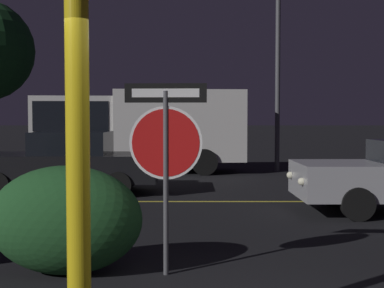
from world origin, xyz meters
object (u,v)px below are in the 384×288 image
(stop_sign, at_px, (167,141))
(delivery_truck, at_px, (137,126))
(yellow_pole_left, at_px, (80,179))
(hedge_bush_1, at_px, (67,220))
(street_lamp, at_px, (280,8))
(passing_car_1, at_px, (70,162))

(stop_sign, height_order, delivery_truck, delivery_truck)
(yellow_pole_left, distance_m, delivery_truck, 14.10)
(stop_sign, xyz_separation_m, delivery_truck, (-1.58, 11.67, -0.00))
(hedge_bush_1, xyz_separation_m, street_lamp, (4.36, 11.92, 4.88))
(stop_sign, relative_size, hedge_bush_1, 1.24)
(hedge_bush_1, height_order, passing_car_1, passing_car_1)
(delivery_truck, relative_size, street_lamp, 0.84)
(stop_sign, relative_size, passing_car_1, 0.48)
(hedge_bush_1, height_order, delivery_truck, delivery_truck)
(hedge_bush_1, bearing_deg, street_lamp, 69.91)
(delivery_truck, distance_m, street_lamp, 6.21)
(street_lamp, bearing_deg, passing_car_1, -139.64)
(yellow_pole_left, bearing_deg, street_lamp, 75.57)
(passing_car_1, bearing_deg, yellow_pole_left, -166.77)
(stop_sign, distance_m, yellow_pole_left, 2.45)
(hedge_bush_1, bearing_deg, stop_sign, -1.63)
(hedge_bush_1, bearing_deg, passing_car_1, 102.83)
(stop_sign, xyz_separation_m, passing_car_1, (-2.74, 6.91, -0.82))
(yellow_pole_left, bearing_deg, hedge_bush_1, 105.45)
(yellow_pole_left, height_order, passing_car_1, yellow_pole_left)
(yellow_pole_left, xyz_separation_m, passing_car_1, (-2.24, 9.30, -0.65))
(stop_sign, relative_size, yellow_pole_left, 0.80)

